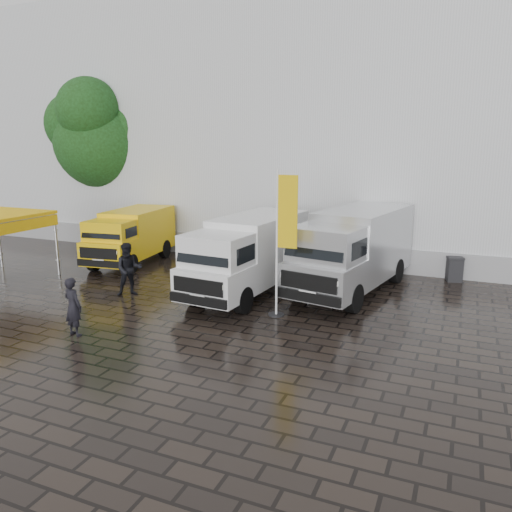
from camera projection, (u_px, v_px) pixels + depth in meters
The scene contains 11 objects.
ground at pixel (219, 323), 14.71m from camera, with size 120.00×120.00×0.00m, color black.
exhibition_hall at pixel (385, 127), 26.98m from camera, with size 44.00×16.00×12.00m, color silver.
hall_plinth at pixel (348, 257), 20.97m from camera, with size 44.00×0.15×1.00m, color gray.
van_yellow at pixel (131, 238), 21.71m from camera, with size 1.92×4.99×2.30m, color yellow, non-canonical shape.
van_white at pixel (248, 256), 17.32m from camera, with size 2.04×6.12×2.65m, color white, non-canonical shape.
van_silver at pixel (353, 252), 17.51m from camera, with size 2.20×6.61×2.86m, color silver, non-canonical shape.
flagpole at pixel (283, 237), 14.73m from camera, with size 0.88×0.50×4.46m.
tree at pixel (102, 136), 25.81m from camera, with size 4.80×4.80×8.62m.
wheelie_bin at pixel (454, 269), 19.03m from camera, with size 0.57×0.57×0.95m, color black.
person_front at pixel (73, 307), 13.58m from camera, with size 0.60×0.39×1.64m, color black.
person_tent at pixel (129, 269), 17.18m from camera, with size 0.90×0.70×1.85m, color black.
Camera 1 is at (6.44, -12.38, 5.17)m, focal length 35.00 mm.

